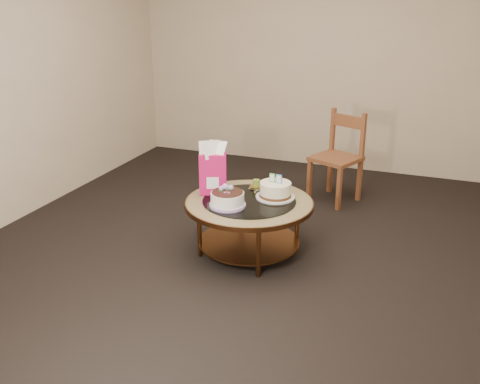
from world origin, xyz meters
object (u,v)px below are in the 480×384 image
at_px(cream_cake, 275,190).
at_px(dining_chair, 338,157).
at_px(decorated_cake, 227,200).
at_px(gift_bag, 213,168).
at_px(coffee_table, 249,210).

height_order(cream_cake, dining_chair, dining_chair).
xyz_separation_m(cream_cake, dining_chair, (0.25, 1.29, -0.06)).
relative_size(decorated_cake, gift_bag, 0.65).
bearing_deg(dining_chair, coffee_table, -83.35).
bearing_deg(gift_bag, cream_cake, -11.45).
distance_m(decorated_cake, gift_bag, 0.35).
bearing_deg(decorated_cake, gift_bag, 134.24).
height_order(coffee_table, cream_cake, cream_cake).
relative_size(coffee_table, decorated_cake, 3.65).
bearing_deg(coffee_table, cream_cake, 36.98).
bearing_deg(decorated_cake, coffee_table, 56.42).
bearing_deg(dining_chair, decorated_cake, -85.40).
distance_m(cream_cake, gift_bag, 0.53).
relative_size(coffee_table, cream_cake, 3.27).
relative_size(coffee_table, gift_bag, 2.37).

